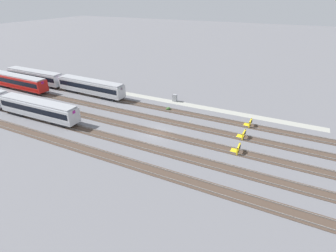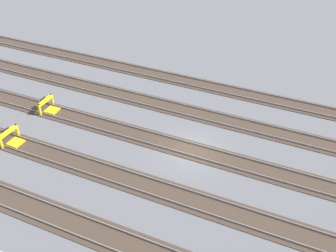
% 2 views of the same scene
% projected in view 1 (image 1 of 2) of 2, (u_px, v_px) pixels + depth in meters
% --- Properties ---
extents(ground_plane, '(400.00, 400.00, 0.00)m').
position_uv_depth(ground_plane, '(158.00, 133.00, 45.59)').
color(ground_plane, slate).
extents(service_walkway, '(54.00, 2.00, 0.01)m').
position_uv_depth(service_walkway, '(189.00, 105.00, 57.00)').
color(service_walkway, '#9E9E93').
rests_on(service_walkway, ground).
extents(rail_track_nearest, '(90.00, 2.23, 0.21)m').
position_uv_depth(rail_track_nearest, '(180.00, 112.00, 53.44)').
color(rail_track_nearest, '#47382D').
rests_on(rail_track_nearest, ground).
extents(rail_track_near_inner, '(90.00, 2.24, 0.21)m').
position_uv_depth(rail_track_near_inner, '(170.00, 122.00, 49.51)').
color(rail_track_near_inner, '#47382D').
rests_on(rail_track_near_inner, ground).
extents(rail_track_middle, '(90.00, 2.24, 0.21)m').
position_uv_depth(rail_track_middle, '(158.00, 133.00, 45.57)').
color(rail_track_middle, '#47382D').
rests_on(rail_track_middle, ground).
extents(rail_track_far_inner, '(90.00, 2.23, 0.21)m').
position_uv_depth(rail_track_far_inner, '(143.00, 146.00, 41.64)').
color(rail_track_far_inner, '#47382D').
rests_on(rail_track_far_inner, ground).
extents(rail_track_farthest, '(90.00, 2.23, 0.21)m').
position_uv_depth(rail_track_farthest, '(125.00, 162.00, 37.70)').
color(rail_track_farthest, '#47382D').
rests_on(rail_track_farthest, ground).
extents(subway_car_front_row_leftmost, '(18.05, 3.16, 3.70)m').
position_uv_depth(subway_car_front_row_leftmost, '(39.00, 109.00, 49.90)').
color(subway_car_front_row_leftmost, silver).
rests_on(subway_car_front_row_leftmost, ground).
extents(subway_car_front_row_centre, '(18.01, 2.92, 3.70)m').
position_uv_depth(subway_car_front_row_centre, '(35.00, 77.00, 69.21)').
color(subway_car_front_row_centre, silver).
rests_on(subway_car_front_row_centre, ground).
extents(subway_car_front_row_right_inner, '(18.04, 3.09, 3.70)m').
position_uv_depth(subway_car_front_row_right_inner, '(18.00, 82.00, 65.24)').
color(subway_car_front_row_right_inner, red).
rests_on(subway_car_front_row_right_inner, ground).
extents(subway_car_front_row_rightmost, '(18.07, 3.29, 3.70)m').
position_uv_depth(subway_car_front_row_rightmost, '(91.00, 87.00, 61.64)').
color(subway_car_front_row_rightmost, silver).
rests_on(subway_car_front_row_rightmost, ground).
extents(bumper_stop_nearest_track, '(1.34, 2.00, 1.22)m').
position_uv_depth(bumper_stop_nearest_track, '(249.00, 123.00, 47.83)').
color(bumper_stop_nearest_track, yellow).
rests_on(bumper_stop_nearest_track, ground).
extents(bumper_stop_near_inner_track, '(1.36, 2.01, 1.22)m').
position_uv_depth(bumper_stop_near_inner_track, '(242.00, 135.00, 43.95)').
color(bumper_stop_near_inner_track, yellow).
rests_on(bumper_stop_near_inner_track, ground).
extents(bumper_stop_middle_track, '(1.36, 2.01, 1.22)m').
position_uv_depth(bumper_stop_middle_track, '(237.00, 149.00, 39.92)').
color(bumper_stop_middle_track, yellow).
rests_on(bumper_stop_middle_track, ground).
extents(electrical_cabinet, '(0.90, 0.73, 1.60)m').
position_uv_depth(electrical_cabinet, '(175.00, 98.00, 58.59)').
color(electrical_cabinet, gray).
rests_on(electrical_cabinet, ground).
extents(weed_clump, '(0.92, 0.70, 0.64)m').
position_uv_depth(weed_clump, '(168.00, 109.00, 54.55)').
color(weed_clump, '#427033').
rests_on(weed_clump, ground).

